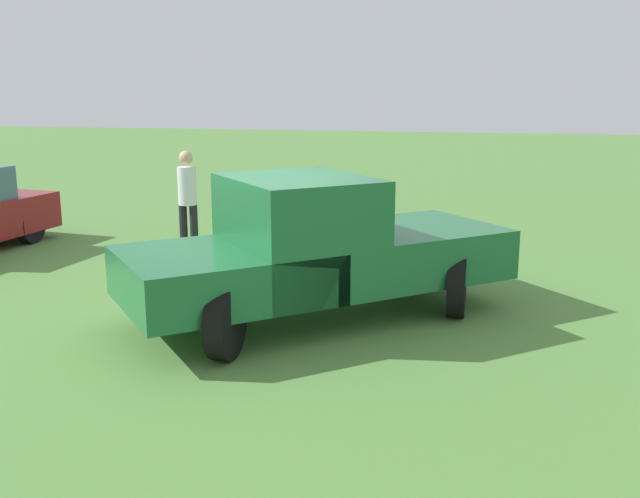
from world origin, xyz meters
TOP-DOWN VIEW (x-y plane):
  - ground_plane at (0.00, 0.00)m, footprint 80.00×80.00m
  - pickup_truck at (0.07, 0.67)m, footprint 4.65×4.91m
  - person_bystander at (-2.98, -2.32)m, footprint 0.32×0.34m

SIDE VIEW (x-z plane):
  - ground_plane at x=0.00m, z-range 0.00..0.00m
  - pickup_truck at x=0.07m, z-range 0.04..1.86m
  - person_bystander at x=-2.98m, z-range 0.13..1.95m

